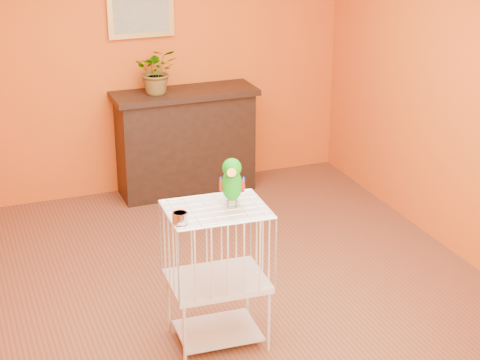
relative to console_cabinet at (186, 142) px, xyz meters
name	(u,v)px	position (x,y,z in m)	size (l,w,h in m)	color
ground	(225,292)	(-0.33, -2.01, -0.51)	(4.50, 4.50, 0.00)	brown
room_shell	(223,87)	(-0.33, -2.01, 1.08)	(4.50, 4.50, 4.50)	#CF4B13
console_cabinet	(186,142)	(0.00, 0.00, 0.00)	(1.37, 0.49, 1.01)	black
potted_plant	(156,74)	(-0.25, 0.07, 0.67)	(0.39, 0.43, 0.33)	#26722D
framed_picture	(141,10)	(-0.33, 0.20, 1.24)	(0.62, 0.04, 0.50)	gold
birdcage	(217,274)	(-0.60, -2.62, 0.00)	(0.65, 0.51, 0.97)	beige
feed_cup	(180,218)	(-0.88, -2.75, 0.50)	(0.09, 0.09, 0.07)	silver
parrot	(232,182)	(-0.50, -2.63, 0.64)	(0.19, 0.31, 0.34)	#59544C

